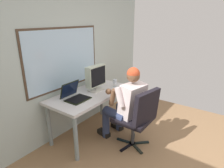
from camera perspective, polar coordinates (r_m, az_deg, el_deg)
wall_rear at (r=3.12m, az=-15.62°, el=8.87°), size 4.59×0.08×2.79m
desk at (r=3.18m, az=-6.43°, el=-4.17°), size 1.41×0.72×0.75m
office_chair at (r=2.86m, az=8.10°, el=-9.08°), size 0.55×0.59×0.97m
person_seated at (r=2.96m, az=4.19°, el=-5.75°), size 0.58×0.79×1.26m
crt_monitor at (r=3.17m, az=-4.85°, el=2.22°), size 0.39×0.20×0.43m
laptop at (r=2.94m, az=-11.21°, el=-3.12°), size 0.34×0.35×0.25m
wine_glass at (r=3.36m, az=0.88°, el=0.67°), size 0.08×0.08×0.14m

